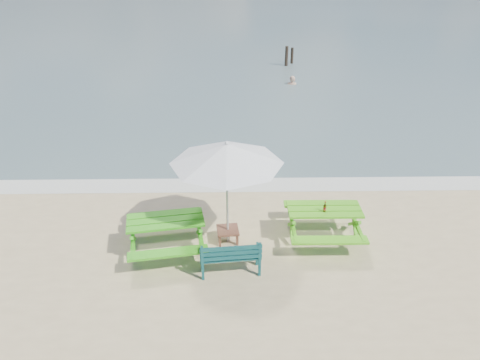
{
  "coord_description": "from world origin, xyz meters",
  "views": [
    {
      "loc": [
        0.13,
        -7.92,
        6.63
      ],
      "look_at": [
        0.32,
        3.0,
        1.0
      ],
      "focal_mm": 35.0,
      "sensor_mm": 36.0,
      "label": 1
    }
  ],
  "objects_px": {
    "beer_bottle": "(325,208)",
    "swimmer": "(292,92)",
    "picnic_table_left": "(167,235)",
    "park_bench": "(230,262)",
    "patio_umbrella": "(227,154)",
    "side_table": "(228,235)",
    "picnic_table_right": "(323,224)"
  },
  "relations": [
    {
      "from": "picnic_table_right",
      "to": "picnic_table_left",
      "type": "bearing_deg",
      "value": -173.42
    },
    {
      "from": "patio_umbrella",
      "to": "beer_bottle",
      "type": "relative_size",
      "value": 10.7
    },
    {
      "from": "side_table",
      "to": "patio_umbrella",
      "type": "distance_m",
      "value": 2.17
    },
    {
      "from": "picnic_table_right",
      "to": "side_table",
      "type": "height_order",
      "value": "picnic_table_right"
    },
    {
      "from": "picnic_table_left",
      "to": "patio_umbrella",
      "type": "height_order",
      "value": "patio_umbrella"
    },
    {
      "from": "side_table",
      "to": "park_bench",
      "type": "bearing_deg",
      "value": -86.8
    },
    {
      "from": "park_bench",
      "to": "swimmer",
      "type": "height_order",
      "value": "park_bench"
    },
    {
      "from": "park_bench",
      "to": "swimmer",
      "type": "bearing_deg",
      "value": 78.28
    },
    {
      "from": "picnic_table_left",
      "to": "side_table",
      "type": "xyz_separation_m",
      "value": [
        1.44,
        0.34,
        -0.23
      ]
    },
    {
      "from": "side_table",
      "to": "swimmer",
      "type": "height_order",
      "value": "swimmer"
    },
    {
      "from": "side_table",
      "to": "swimmer",
      "type": "relative_size",
      "value": 0.34
    },
    {
      "from": "beer_bottle",
      "to": "swimmer",
      "type": "relative_size",
      "value": 0.16
    },
    {
      "from": "picnic_table_left",
      "to": "park_bench",
      "type": "distance_m",
      "value": 1.75
    },
    {
      "from": "side_table",
      "to": "patio_umbrella",
      "type": "bearing_deg",
      "value": 0.0
    },
    {
      "from": "picnic_table_left",
      "to": "patio_umbrella",
      "type": "relative_size",
      "value": 0.78
    },
    {
      "from": "picnic_table_left",
      "to": "side_table",
      "type": "bearing_deg",
      "value": 13.16
    },
    {
      "from": "side_table",
      "to": "beer_bottle",
      "type": "height_order",
      "value": "beer_bottle"
    },
    {
      "from": "beer_bottle",
      "to": "picnic_table_right",
      "type": "bearing_deg",
      "value": 78.12
    },
    {
      "from": "picnic_table_right",
      "to": "swimmer",
      "type": "relative_size",
      "value": 1.18
    },
    {
      "from": "picnic_table_left",
      "to": "patio_umbrella",
      "type": "bearing_deg",
      "value": 13.16
    },
    {
      "from": "beer_bottle",
      "to": "swimmer",
      "type": "bearing_deg",
      "value": 86.31
    },
    {
      "from": "park_bench",
      "to": "beer_bottle",
      "type": "distance_m",
      "value": 2.62
    },
    {
      "from": "picnic_table_right",
      "to": "swimmer",
      "type": "height_order",
      "value": "picnic_table_right"
    },
    {
      "from": "patio_umbrella",
      "to": "beer_bottle",
      "type": "distance_m",
      "value": 2.72
    },
    {
      "from": "beer_bottle",
      "to": "swimmer",
      "type": "xyz_separation_m",
      "value": [
        0.91,
        14.04,
        -1.33
      ]
    },
    {
      "from": "park_bench",
      "to": "patio_umbrella",
      "type": "bearing_deg",
      "value": 93.2
    },
    {
      "from": "picnic_table_right",
      "to": "patio_umbrella",
      "type": "bearing_deg",
      "value": -177.56
    },
    {
      "from": "picnic_table_right",
      "to": "park_bench",
      "type": "height_order",
      "value": "picnic_table_right"
    },
    {
      "from": "swimmer",
      "to": "park_bench",
      "type": "bearing_deg",
      "value": -101.72
    },
    {
      "from": "picnic_table_left",
      "to": "beer_bottle",
      "type": "height_order",
      "value": "beer_bottle"
    },
    {
      "from": "side_table",
      "to": "beer_bottle",
      "type": "xyz_separation_m",
      "value": [
        2.32,
        -0.05,
        0.76
      ]
    },
    {
      "from": "swimmer",
      "to": "side_table",
      "type": "bearing_deg",
      "value": -102.97
    }
  ]
}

